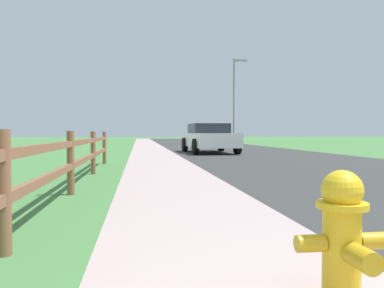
{
  "coord_description": "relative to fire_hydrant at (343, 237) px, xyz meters",
  "views": [
    {
      "loc": [
        -1.64,
        -0.12,
        0.95
      ],
      "look_at": [
        -0.02,
        11.51,
        0.6
      ],
      "focal_mm": 35.96,
      "sensor_mm": 36.0,
      "label": 1
    }
  ],
  "objects": [
    {
      "name": "fire_hydrant",
      "position": [
        0.0,
        0.0,
        0.0
      ],
      "size": [
        0.52,
        0.44,
        0.74
      ],
      "color": "yellow",
      "rests_on": "ground"
    },
    {
      "name": "parked_suv_white",
      "position": [
        2.17,
        15.8,
        0.33
      ],
      "size": [
        2.25,
        4.58,
        1.37
      ],
      "color": "white",
      "rests_on": "ground"
    },
    {
      "name": "road_asphalt",
      "position": [
        4.02,
        25.16,
        -0.37
      ],
      "size": [
        7.0,
        66.0,
        0.01
      ],
      "primitive_type": "cube",
      "color": "#373737",
      "rests_on": "ground"
    },
    {
      "name": "ground_plane",
      "position": [
        0.52,
        23.16,
        -0.37
      ],
      "size": [
        120.0,
        120.0,
        0.0
      ],
      "primitive_type": "plane",
      "color": "#487E41"
    },
    {
      "name": "grass_verge",
      "position": [
        -3.98,
        25.16,
        -0.37
      ],
      "size": [
        5.0,
        66.0,
        0.0
      ],
      "primitive_type": "cube",
      "color": "#487E41",
      "rests_on": "ground"
    },
    {
      "name": "curb_concrete",
      "position": [
        -2.48,
        25.16,
        -0.37
      ],
      "size": [
        6.0,
        66.0,
        0.01
      ],
      "primitive_type": "cube",
      "color": "#B79D9C",
      "rests_on": "ground"
    },
    {
      "name": "street_lamp",
      "position": [
        6.78,
        28.97,
        3.76
      ],
      "size": [
        1.17,
        0.2,
        7.04
      ],
      "color": "gray",
      "rests_on": "ground"
    },
    {
      "name": "rail_fence",
      "position": [
        -2.13,
        4.01,
        0.2
      ],
      "size": [
        0.11,
        11.71,
        0.97
      ],
      "color": "brown",
      "rests_on": "ground"
    }
  ]
}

